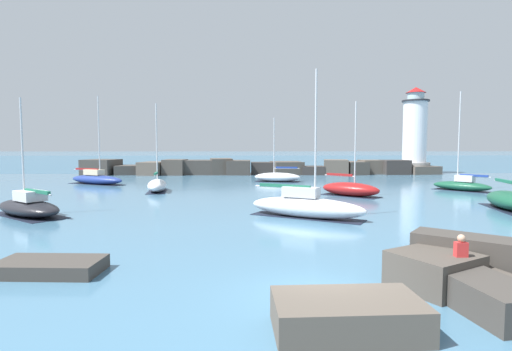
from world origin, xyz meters
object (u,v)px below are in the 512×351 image
sailboat_moored_6 (462,185)px  sailboat_moored_4 (157,185)px  sailboat_moored_0 (350,189)px  person_on_rocks (460,260)px  sailboat_moored_5 (511,200)px  sailboat_moored_2 (96,179)px  lighthouse (415,136)px  sailboat_moored_7 (306,206)px  sailboat_moored_1 (29,207)px  sailboat_moored_3 (277,177)px

sailboat_moored_6 → sailboat_moored_4: bearing=179.8°
sailboat_moored_0 → sailboat_moored_6: sailboat_moored_6 is taller
person_on_rocks → sailboat_moored_5: bearing=52.2°
sailboat_moored_4 → sailboat_moored_5: size_ratio=1.10×
sailboat_moored_2 → sailboat_moored_6: sailboat_moored_2 is taller
sailboat_moored_2 → sailboat_moored_6: bearing=-11.3°
lighthouse → sailboat_moored_7: (-23.30, -38.73, -5.23)m
sailboat_moored_0 → sailboat_moored_1: size_ratio=1.11×
sailboat_moored_2 → sailboat_moored_3: bearing=7.1°
lighthouse → sailboat_moored_0: size_ratio=1.64×
sailboat_moored_0 → person_on_rocks: size_ratio=4.61×
lighthouse → sailboat_moored_3: lighthouse is taller
sailboat_moored_2 → sailboat_moored_3: (21.46, 2.66, -0.06)m
lighthouse → person_on_rocks: lighthouse is taller
sailboat_moored_2 → sailboat_moored_3: size_ratio=1.28×
sailboat_moored_1 → person_on_rocks: (20.51, -14.01, 0.43)m
sailboat_moored_0 → sailboat_moored_4: size_ratio=0.97×
lighthouse → sailboat_moored_1: 55.96m
sailboat_moored_3 → sailboat_moored_4: size_ratio=0.92×
sailboat_moored_1 → person_on_rocks: 24.84m
sailboat_moored_3 → sailboat_moored_4: bearing=-140.7°
sailboat_moored_3 → person_on_rocks: bearing=-86.1°
sailboat_moored_3 → person_on_rocks: (2.58, -37.85, 0.44)m
sailboat_moored_5 → sailboat_moored_7: 15.19m
sailboat_moored_2 → person_on_rocks: sailboat_moored_2 is taller
sailboat_moored_3 → sailboat_moored_7: (-0.20, -24.89, 0.14)m
lighthouse → sailboat_moored_7: 45.50m
sailboat_moored_4 → sailboat_moored_5: (27.43, -11.79, 0.02)m
sailboat_moored_4 → person_on_rocks: (15.26, -27.47, 0.39)m
sailboat_moored_1 → sailboat_moored_6: size_ratio=0.77×
sailboat_moored_0 → sailboat_moored_2: sailboat_moored_2 is taller
lighthouse → sailboat_moored_5: (-8.36, -36.01, -5.31)m
sailboat_moored_2 → sailboat_moored_7: size_ratio=1.12×
sailboat_moored_3 → sailboat_moored_5: size_ratio=1.02×
sailboat_moored_0 → person_on_rocks: 23.71m
person_on_rocks → sailboat_moored_4: bearing=119.1°
sailboat_moored_0 → person_on_rocks: sailboat_moored_0 is taller
sailboat_moored_2 → sailboat_moored_6: (39.14, -7.80, -0.04)m
sailboat_moored_0 → sailboat_moored_1: 25.20m
sailboat_moored_4 → sailboat_moored_7: 19.14m
sailboat_moored_5 → sailboat_moored_3: bearing=123.6°
sailboat_moored_2 → sailboat_moored_7: 30.77m
lighthouse → sailboat_moored_7: lighthouse is taller
lighthouse → sailboat_moored_3: 27.46m
sailboat_moored_7 → sailboat_moored_5: bearing=10.3°
sailboat_moored_6 → sailboat_moored_7: 22.97m
sailboat_moored_1 → sailboat_moored_7: size_ratio=0.83×
sailboat_moored_6 → sailboat_moored_7: size_ratio=1.08×
sailboat_moored_0 → sailboat_moored_4: 18.50m
sailboat_moored_0 → sailboat_moored_6: (12.27, 3.85, -0.04)m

